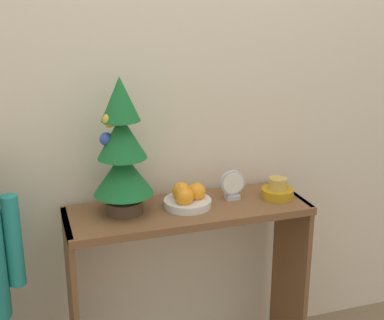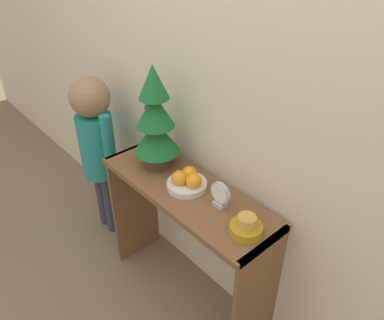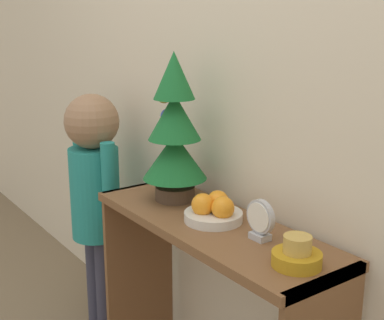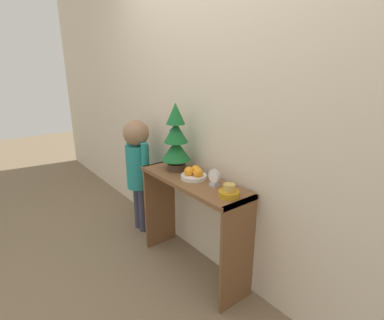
{
  "view_description": "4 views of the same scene",
  "coord_description": "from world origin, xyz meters",
  "px_view_note": "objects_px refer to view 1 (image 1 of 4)",
  "views": [
    {
      "loc": [
        -0.59,
        -1.69,
        1.59
      ],
      "look_at": [
        0.0,
        0.13,
        0.97
      ],
      "focal_mm": 50.0,
      "sensor_mm": 36.0,
      "label": 1
    },
    {
      "loc": [
        1.06,
        -0.74,
        1.82
      ],
      "look_at": [
        0.02,
        0.19,
        0.92
      ],
      "focal_mm": 35.0,
      "sensor_mm": 36.0,
      "label": 2
    },
    {
      "loc": [
        1.27,
        -0.82,
        1.39
      ],
      "look_at": [
        -0.06,
        0.13,
        0.96
      ],
      "focal_mm": 50.0,
      "sensor_mm": 36.0,
      "label": 3
    },
    {
      "loc": [
        1.6,
        -1.09,
        1.55
      ],
      "look_at": [
        -0.02,
        0.17,
        0.9
      ],
      "focal_mm": 28.0,
      "sensor_mm": 36.0,
      "label": 4
    }
  ],
  "objects_px": {
    "desk_clock": "(233,185)",
    "singing_bowl": "(278,190)",
    "fruit_bowl": "(188,198)",
    "mini_tree": "(122,150)"
  },
  "relations": [
    {
      "from": "fruit_bowl",
      "to": "singing_bowl",
      "type": "bearing_deg",
      "value": -3.42
    },
    {
      "from": "fruit_bowl",
      "to": "mini_tree",
      "type": "bearing_deg",
      "value": 176.15
    },
    {
      "from": "singing_bowl",
      "to": "desk_clock",
      "type": "xyz_separation_m",
      "value": [
        -0.18,
        0.04,
        0.03
      ]
    },
    {
      "from": "fruit_bowl",
      "to": "desk_clock",
      "type": "relative_size",
      "value": 1.53
    },
    {
      "from": "desk_clock",
      "to": "fruit_bowl",
      "type": "bearing_deg",
      "value": -175.15
    },
    {
      "from": "singing_bowl",
      "to": "desk_clock",
      "type": "bearing_deg",
      "value": 167.96
    },
    {
      "from": "fruit_bowl",
      "to": "desk_clock",
      "type": "xyz_separation_m",
      "value": [
        0.2,
        0.02,
        0.02
      ]
    },
    {
      "from": "fruit_bowl",
      "to": "singing_bowl",
      "type": "distance_m",
      "value": 0.38
    },
    {
      "from": "desk_clock",
      "to": "singing_bowl",
      "type": "bearing_deg",
      "value": -12.04
    },
    {
      "from": "singing_bowl",
      "to": "mini_tree",
      "type": "bearing_deg",
      "value": 176.41
    }
  ]
}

